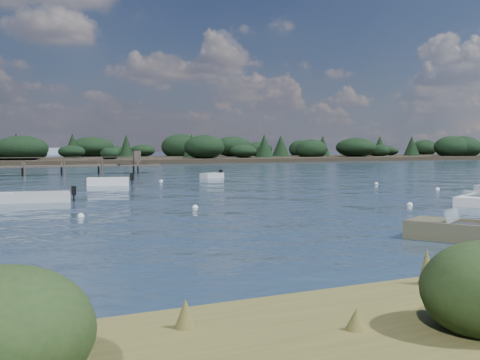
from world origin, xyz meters
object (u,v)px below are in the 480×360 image
dinghy_mid_white_a (478,202)px  tender_far_white (108,183)px  tender_far_grey_b (212,177)px  dinghy_mid_grey (33,199)px

dinghy_mid_white_a → tender_far_white: tender_far_white is taller
dinghy_mid_white_a → tender_far_grey_b: bearing=93.6°
dinghy_mid_white_a → tender_far_white: bearing=119.5°
tender_far_grey_b → dinghy_mid_white_a: dinghy_mid_white_a is taller
dinghy_mid_grey → tender_far_white: size_ratio=1.18×
tender_far_grey_b → dinghy_mid_white_a: bearing=-86.4°
dinghy_mid_grey → dinghy_mid_white_a: bearing=-30.1°
dinghy_mid_white_a → dinghy_mid_grey: bearing=149.9°
tender_far_grey_b → tender_far_white: tender_far_white is taller
dinghy_mid_white_a → tender_far_white: 29.31m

